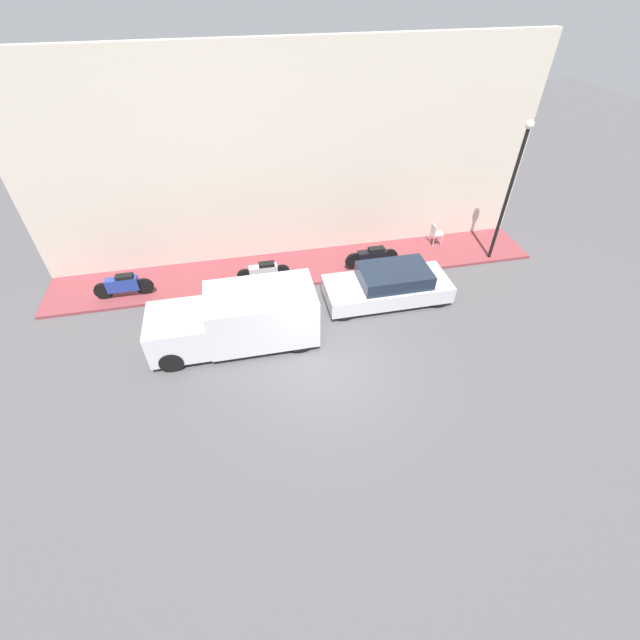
{
  "coord_description": "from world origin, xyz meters",
  "views": [
    {
      "loc": [
        -8.2,
        1.97,
        9.24
      ],
      "look_at": [
        1.38,
        -0.03,
        0.6
      ],
      "focal_mm": 24.0,
      "sensor_mm": 36.0,
      "label": 1
    }
  ],
  "objects_px": {
    "motorcycle_blue": "(123,285)",
    "cafe_chair": "(436,233)",
    "streetlamp": "(512,182)",
    "delivery_van": "(237,319)",
    "scooter_silver": "(264,271)",
    "motorcycle_black": "(372,256)",
    "parked_car": "(389,285)"
  },
  "relations": [
    {
      "from": "delivery_van",
      "to": "cafe_chair",
      "type": "xyz_separation_m",
      "value": [
        3.95,
        -8.03,
        -0.28
      ]
    },
    {
      "from": "motorcycle_black",
      "to": "motorcycle_blue",
      "type": "distance_m",
      "value": 8.79
    },
    {
      "from": "motorcycle_blue",
      "to": "cafe_chair",
      "type": "bearing_deg",
      "value": -85.2
    },
    {
      "from": "delivery_van",
      "to": "motorcycle_blue",
      "type": "bearing_deg",
      "value": 51.14
    },
    {
      "from": "cafe_chair",
      "to": "motorcycle_black",
      "type": "bearing_deg",
      "value": 109.02
    },
    {
      "from": "parked_car",
      "to": "scooter_silver",
      "type": "xyz_separation_m",
      "value": [
        1.82,
        4.04,
        -0.09
      ]
    },
    {
      "from": "delivery_van",
      "to": "scooter_silver",
      "type": "xyz_separation_m",
      "value": [
        2.91,
        -1.08,
        -0.42
      ]
    },
    {
      "from": "scooter_silver",
      "to": "streetlamp",
      "type": "bearing_deg",
      "value": -91.7
    },
    {
      "from": "delivery_van",
      "to": "scooter_silver",
      "type": "height_order",
      "value": "delivery_van"
    },
    {
      "from": "motorcycle_black",
      "to": "streetlamp",
      "type": "bearing_deg",
      "value": -93.53
    },
    {
      "from": "parked_car",
      "to": "delivery_van",
      "type": "xyz_separation_m",
      "value": [
        -1.09,
        5.12,
        0.33
      ]
    },
    {
      "from": "delivery_van",
      "to": "streetlamp",
      "type": "distance_m",
      "value": 10.38
    },
    {
      "from": "parked_car",
      "to": "scooter_silver",
      "type": "height_order",
      "value": "parked_car"
    },
    {
      "from": "delivery_van",
      "to": "motorcycle_black",
      "type": "xyz_separation_m",
      "value": [
        2.94,
        -5.11,
        -0.36
      ]
    },
    {
      "from": "parked_car",
      "to": "streetlamp",
      "type": "relative_size",
      "value": 0.84
    },
    {
      "from": "parked_car",
      "to": "cafe_chair",
      "type": "bearing_deg",
      "value": -45.55
    },
    {
      "from": "scooter_silver",
      "to": "motorcycle_blue",
      "type": "xyz_separation_m",
      "value": [
        0.05,
        4.76,
        0.07
      ]
    },
    {
      "from": "motorcycle_black",
      "to": "cafe_chair",
      "type": "xyz_separation_m",
      "value": [
        1.01,
        -2.93,
        0.08
      ]
    },
    {
      "from": "delivery_van",
      "to": "motorcycle_black",
      "type": "relative_size",
      "value": 2.43
    },
    {
      "from": "motorcycle_black",
      "to": "motorcycle_blue",
      "type": "xyz_separation_m",
      "value": [
        0.02,
        8.79,
        0.01
      ]
    },
    {
      "from": "scooter_silver",
      "to": "streetlamp",
      "type": "relative_size",
      "value": 0.37
    },
    {
      "from": "delivery_van",
      "to": "scooter_silver",
      "type": "distance_m",
      "value": 3.13
    },
    {
      "from": "streetlamp",
      "to": "cafe_chair",
      "type": "relative_size",
      "value": 5.72
    },
    {
      "from": "parked_car",
      "to": "scooter_silver",
      "type": "relative_size",
      "value": 2.24
    },
    {
      "from": "delivery_van",
      "to": "motorcycle_blue",
      "type": "relative_size",
      "value": 2.52
    },
    {
      "from": "motorcycle_blue",
      "to": "cafe_chair",
      "type": "height_order",
      "value": "cafe_chair"
    },
    {
      "from": "motorcycle_black",
      "to": "motorcycle_blue",
      "type": "bearing_deg",
      "value": 89.84
    },
    {
      "from": "motorcycle_blue",
      "to": "scooter_silver",
      "type": "bearing_deg",
      "value": -90.65
    },
    {
      "from": "motorcycle_blue",
      "to": "parked_car",
      "type": "bearing_deg",
      "value": -102.03
    },
    {
      "from": "cafe_chair",
      "to": "motorcycle_blue",
      "type": "bearing_deg",
      "value": 94.8
    },
    {
      "from": "parked_car",
      "to": "delivery_van",
      "type": "relative_size",
      "value": 0.86
    },
    {
      "from": "delivery_van",
      "to": "motorcycle_black",
      "type": "bearing_deg",
      "value": -60.07
    }
  ]
}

